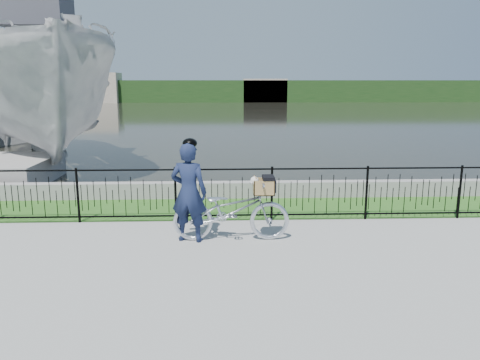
{
  "coord_description": "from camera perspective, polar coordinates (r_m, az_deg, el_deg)",
  "views": [
    {
      "loc": [
        -0.03,
        -7.84,
        2.87
      ],
      "look_at": [
        0.31,
        1.0,
        1.0
      ],
      "focal_mm": 35.0,
      "sensor_mm": 36.0,
      "label": 1
    }
  ],
  "objects": [
    {
      "name": "water",
      "position": [
        40.94,
        -2.2,
        7.92
      ],
      "size": [
        120.0,
        120.0,
        0.0
      ],
      "primitive_type": "plane",
      "color": "black",
      "rests_on": "ground"
    },
    {
      "name": "far_building_left",
      "position": [
        68.25,
        -17.82,
        10.66
      ],
      "size": [
        8.0,
        4.0,
        4.0
      ],
      "primitive_type": "cube",
      "color": "#B0A28E",
      "rests_on": "ground"
    },
    {
      "name": "cyclist",
      "position": [
        8.47,
        -6.26,
        -1.36
      ],
      "size": [
        0.75,
        0.58,
        1.89
      ],
      "color": "#17203F",
      "rests_on": "ground"
    },
    {
      "name": "fence",
      "position": [
        9.72,
        -1.98,
        -1.73
      ],
      "size": [
        14.0,
        0.06,
        1.15
      ],
      "primitive_type": null,
      "color": "black",
      "rests_on": "ground"
    },
    {
      "name": "far_building_right",
      "position": [
        66.63,
        3.01,
        10.85
      ],
      "size": [
        6.0,
        3.0,
        3.2
      ],
      "primitive_type": "cube",
      "color": "#B0A28E",
      "rests_on": "ground"
    },
    {
      "name": "boat_near",
      "position": [
        17.68,
        -23.04,
        9.17
      ],
      "size": [
        8.92,
        12.24,
        6.24
      ],
      "color": "#B5B5B5",
      "rests_on": "water"
    },
    {
      "name": "grass_strip",
      "position": [
        10.83,
        -1.98,
        -3.42
      ],
      "size": [
        60.0,
        2.0,
        0.01
      ],
      "primitive_type": "cube",
      "color": "#2F601E",
      "rests_on": "ground"
    },
    {
      "name": "ground",
      "position": [
        8.35,
        -1.89,
        -8.18
      ],
      "size": [
        120.0,
        120.0,
        0.0
      ],
      "primitive_type": "plane",
      "color": "gray",
      "rests_on": "ground"
    },
    {
      "name": "bicycle_rig",
      "position": [
        8.56,
        -1.01,
        -3.68
      ],
      "size": [
        2.12,
        0.74,
        1.22
      ],
      "color": "silver",
      "rests_on": "ground"
    },
    {
      "name": "far_treeline",
      "position": [
        67.85,
        -2.25,
        10.79
      ],
      "size": [
        120.0,
        6.0,
        3.0
      ],
      "primitive_type": "cube",
      "color": "#214018",
      "rests_on": "ground"
    },
    {
      "name": "quay_wall",
      "position": [
        11.75,
        -2.02,
        -1.2
      ],
      "size": [
        60.0,
        0.3,
        0.4
      ],
      "primitive_type": "cube",
      "color": "gray",
      "rests_on": "ground"
    }
  ]
}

